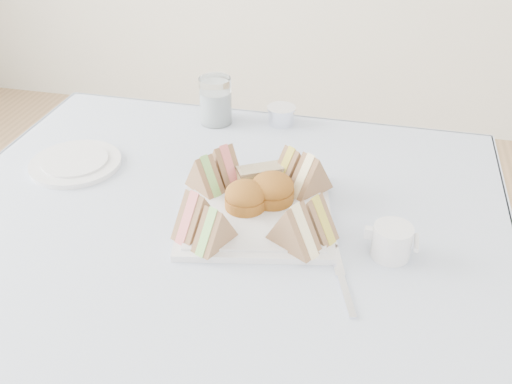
# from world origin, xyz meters

# --- Properties ---
(tablecloth) EXTENTS (1.02, 1.02, 0.01)m
(tablecloth) POSITION_xyz_m (0.00, 0.00, 0.74)
(tablecloth) COLOR silver
(tablecloth) RESTS_ON table
(serving_plate) EXTENTS (0.31, 0.31, 0.01)m
(serving_plate) POSITION_xyz_m (0.07, 0.09, 0.75)
(serving_plate) COLOR silver
(serving_plate) RESTS_ON tablecloth
(sandwich_fl_a) EXTENTS (0.07, 0.10, 0.08)m
(sandwich_fl_a) POSITION_xyz_m (-0.01, 0.01, 0.80)
(sandwich_fl_a) COLOR #846148
(sandwich_fl_a) RESTS_ON serving_plate
(sandwich_fl_b) EXTENTS (0.07, 0.09, 0.07)m
(sandwich_fl_b) POSITION_xyz_m (0.02, -0.01, 0.79)
(sandwich_fl_b) COLOR #846148
(sandwich_fl_b) RESTS_ON serving_plate
(sandwich_fr_a) EXTENTS (0.09, 0.07, 0.07)m
(sandwich_fr_a) POSITION_xyz_m (0.17, 0.05, 0.79)
(sandwich_fr_a) COLOR #846148
(sandwich_fr_a) RESTS_ON serving_plate
(sandwich_fr_b) EXTENTS (0.10, 0.08, 0.08)m
(sandwich_fr_b) POSITION_xyz_m (0.15, 0.01, 0.80)
(sandwich_fr_b) COLOR #846148
(sandwich_fr_b) RESTS_ON serving_plate
(sandwich_bl_a) EXTENTS (0.09, 0.08, 0.07)m
(sandwich_bl_a) POSITION_xyz_m (-0.04, 0.14, 0.79)
(sandwich_bl_a) COLOR #846148
(sandwich_bl_a) RESTS_ON serving_plate
(sandwich_bl_b) EXTENTS (0.09, 0.09, 0.08)m
(sandwich_bl_b) POSITION_xyz_m (-0.01, 0.18, 0.80)
(sandwich_bl_b) COLOR #846148
(sandwich_bl_b) RESTS_ON serving_plate
(sandwich_br_a) EXTENTS (0.08, 0.10, 0.08)m
(sandwich_br_a) POSITION_xyz_m (0.15, 0.18, 0.80)
(sandwich_br_a) COLOR #846148
(sandwich_br_a) RESTS_ON serving_plate
(sandwich_br_b) EXTENTS (0.08, 0.09, 0.07)m
(sandwich_br_b) POSITION_xyz_m (0.11, 0.20, 0.79)
(sandwich_br_b) COLOR #846148
(sandwich_br_b) RESTS_ON serving_plate
(scone_left) EXTENTS (0.09, 0.09, 0.05)m
(scone_left) POSITION_xyz_m (0.05, 0.10, 0.78)
(scone_left) COLOR olive
(scone_left) RESTS_ON serving_plate
(scone_right) EXTENTS (0.11, 0.11, 0.05)m
(scone_right) POSITION_xyz_m (0.09, 0.13, 0.78)
(scone_right) COLOR olive
(scone_right) RESTS_ON serving_plate
(pastry_slice) EXTENTS (0.09, 0.07, 0.04)m
(pastry_slice) POSITION_xyz_m (0.06, 0.17, 0.78)
(pastry_slice) COLOR tan
(pastry_slice) RESTS_ON serving_plate
(side_plate) EXTENTS (0.21, 0.21, 0.01)m
(side_plate) POSITION_xyz_m (-0.33, 0.18, 0.75)
(side_plate) COLOR silver
(side_plate) RESTS_ON tablecloth
(water_glass) EXTENTS (0.08, 0.08, 0.11)m
(water_glass) POSITION_xyz_m (-0.11, 0.43, 0.80)
(water_glass) COLOR white
(water_glass) RESTS_ON tablecloth
(tea_strainer) EXTENTS (0.08, 0.08, 0.04)m
(tea_strainer) POSITION_xyz_m (0.04, 0.46, 0.76)
(tea_strainer) COLOR silver
(tea_strainer) RESTS_ON tablecloth
(knife) EXTENTS (0.07, 0.20, 0.00)m
(knife) POSITION_xyz_m (0.21, 0.06, 0.75)
(knife) COLOR silver
(knife) RESTS_ON tablecloth
(fork) EXTENTS (0.07, 0.19, 0.00)m
(fork) POSITION_xyz_m (0.23, -0.03, 0.75)
(fork) COLOR silver
(fork) RESTS_ON tablecloth
(creamer_jug) EXTENTS (0.06, 0.06, 0.06)m
(creamer_jug) POSITION_xyz_m (0.30, 0.04, 0.77)
(creamer_jug) COLOR silver
(creamer_jug) RESTS_ON tablecloth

